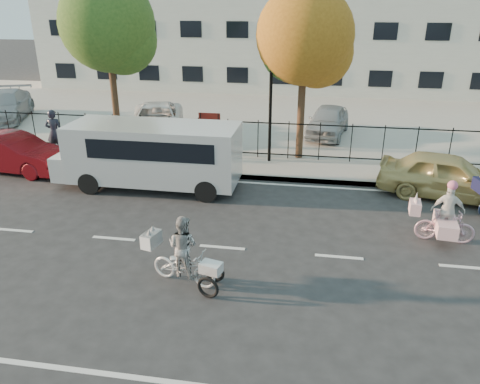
% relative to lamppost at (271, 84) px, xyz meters
% --- Properties ---
extents(ground, '(120.00, 120.00, 0.00)m').
position_rel_lamppost_xyz_m(ground, '(-0.50, -6.80, -3.11)').
color(ground, '#333334').
extents(road_markings, '(60.00, 9.52, 0.01)m').
position_rel_lamppost_xyz_m(road_markings, '(-0.50, -6.80, -3.11)').
color(road_markings, silver).
rests_on(road_markings, ground).
extents(curb, '(60.00, 0.10, 0.15)m').
position_rel_lamppost_xyz_m(curb, '(-0.50, -1.75, -3.04)').
color(curb, '#A8A399').
rests_on(curb, ground).
extents(sidewalk, '(60.00, 2.20, 0.15)m').
position_rel_lamppost_xyz_m(sidewalk, '(-0.50, -0.70, -3.04)').
color(sidewalk, '#A8A399').
rests_on(sidewalk, ground).
extents(parking_lot, '(60.00, 15.60, 0.15)m').
position_rel_lamppost_xyz_m(parking_lot, '(-0.50, 8.20, -3.04)').
color(parking_lot, '#A8A399').
rests_on(parking_lot, ground).
extents(iron_fence, '(58.00, 0.06, 1.50)m').
position_rel_lamppost_xyz_m(iron_fence, '(-0.50, 0.40, -2.21)').
color(iron_fence, black).
rests_on(iron_fence, sidewalk).
extents(building, '(34.00, 10.00, 6.00)m').
position_rel_lamppost_xyz_m(building, '(-0.50, 18.20, -0.11)').
color(building, silver).
rests_on(building, ground).
extents(lamppost, '(0.36, 0.36, 4.33)m').
position_rel_lamppost_xyz_m(lamppost, '(0.00, 0.00, 0.00)').
color(lamppost, black).
rests_on(lamppost, sidewalk).
extents(street_sign, '(0.85, 0.06, 1.80)m').
position_rel_lamppost_xyz_m(street_sign, '(-2.35, 0.00, -1.70)').
color(street_sign, black).
rests_on(street_sign, sidewalk).
extents(zebra_trike, '(1.94, 1.10, 1.66)m').
position_rel_lamppost_xyz_m(zebra_trike, '(-1.03, -8.51, -2.47)').
color(zebra_trike, white).
rests_on(zebra_trike, ground).
extents(unicorn_bike, '(1.75, 1.23, 1.74)m').
position_rel_lamppost_xyz_m(unicorn_bike, '(5.23, -5.51, -2.47)').
color(unicorn_bike, '#D6A3B5').
rests_on(unicorn_bike, ground).
extents(white_van, '(6.17, 2.12, 2.19)m').
position_rel_lamppost_xyz_m(white_van, '(-3.68, -3.00, -1.90)').
color(white_van, silver).
rests_on(white_van, ground).
extents(red_sedan, '(4.43, 2.04, 1.41)m').
position_rel_lamppost_xyz_m(red_sedan, '(-9.29, -2.32, -2.41)').
color(red_sedan, '#5A0A0F').
rests_on(red_sedan, ground).
extents(gold_sedan, '(4.59, 2.70, 1.47)m').
position_rel_lamppost_xyz_m(gold_sedan, '(6.02, -2.30, -2.38)').
color(gold_sedan, tan).
rests_on(gold_sedan, ground).
extents(pedestrian, '(0.73, 0.54, 1.85)m').
position_rel_lamppost_xyz_m(pedestrian, '(-8.55, -0.64, -2.03)').
color(pedestrian, black).
rests_on(pedestrian, sidewalk).
extents(lot_car_a, '(3.59, 5.41, 1.45)m').
position_rel_lamppost_xyz_m(lot_car_a, '(-14.22, 4.43, -2.23)').
color(lot_car_a, '#9A9DA1').
rests_on(lot_car_a, parking_lot).
extents(lot_car_b, '(3.56, 5.47, 1.40)m').
position_rel_lamppost_xyz_m(lot_car_b, '(-5.51, 2.89, -2.26)').
color(lot_car_b, white).
rests_on(lot_car_b, parking_lot).
extents(lot_car_d, '(2.26, 4.19, 1.35)m').
position_rel_lamppost_xyz_m(lot_car_d, '(2.25, 4.11, -2.29)').
color(lot_car_d, '#9DA2A5').
rests_on(lot_car_d, parking_lot).
extents(tree_west, '(3.82, 3.82, 7.00)m').
position_rel_lamppost_xyz_m(tree_west, '(-6.63, 1.44, 1.78)').
color(tree_west, '#442D1D').
rests_on(tree_west, ground).
extents(tree_mid, '(3.60, 3.58, 6.56)m').
position_rel_lamppost_xyz_m(tree_mid, '(1.26, 0.70, 1.48)').
color(tree_mid, '#442D1D').
rests_on(tree_mid, ground).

